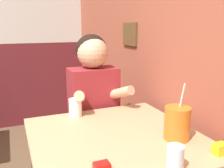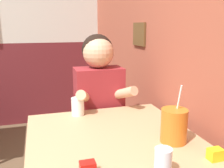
# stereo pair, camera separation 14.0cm
# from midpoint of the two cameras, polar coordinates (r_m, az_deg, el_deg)

# --- Properties ---
(brick_wall_right) EXTENTS (0.08, 4.74, 2.70)m
(brick_wall_right) POSITION_cam_midpoint_polar(r_m,az_deg,el_deg) (2.26, 7.67, 13.86)
(brick_wall_right) COLOR #9E4C38
(brick_wall_right) RESTS_ON ground_plane
(main_table) EXTENTS (0.84, 0.86, 0.77)m
(main_table) POSITION_cam_midpoint_polar(r_m,az_deg,el_deg) (1.34, 3.16, -14.75)
(main_table) COLOR tan
(main_table) RESTS_ON ground_plane
(person_seated) EXTENTS (0.42, 0.41, 1.26)m
(person_seated) POSITION_cam_midpoint_polar(r_m,az_deg,el_deg) (1.85, -0.81, -6.99)
(person_seated) COLOR maroon
(person_seated) RESTS_ON ground_plane
(cocktail_pitcher) EXTENTS (0.13, 0.13, 0.28)m
(cocktail_pitcher) POSITION_cam_midpoint_polar(r_m,az_deg,el_deg) (1.26, 17.12, -9.14)
(cocktail_pitcher) COLOR #C6661E
(cocktail_pitcher) RESTS_ON main_table
(glass_near_pitcher) EXTENTS (0.07, 0.07, 0.10)m
(glass_near_pitcher) POSITION_cam_midpoint_polar(r_m,az_deg,el_deg) (1.02, 15.65, -16.70)
(glass_near_pitcher) COLOR silver
(glass_near_pitcher) RESTS_ON main_table
(glass_center) EXTENTS (0.08, 0.08, 0.11)m
(glass_center) POSITION_cam_midpoint_polar(r_m,az_deg,el_deg) (1.57, -5.31, -5.17)
(glass_center) COLOR silver
(glass_center) RESTS_ON main_table
(condiment_ketchup) EXTENTS (0.06, 0.04, 0.05)m
(condiment_ketchup) POSITION_cam_midpoint_polar(r_m,az_deg,el_deg) (0.99, -1.35, -18.77)
(condiment_ketchup) COLOR #B7140F
(condiment_ketchup) RESTS_ON main_table
(condiment_mustard) EXTENTS (0.06, 0.04, 0.05)m
(condiment_mustard) POSITION_cam_midpoint_polar(r_m,az_deg,el_deg) (1.19, 25.81, -14.36)
(condiment_mustard) COLOR yellow
(condiment_mustard) RESTS_ON main_table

